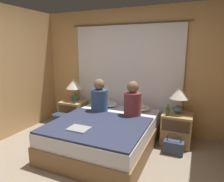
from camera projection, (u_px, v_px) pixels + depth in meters
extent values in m
plane|color=gray|center=(73.00, 181.00, 2.62)|extent=(16.00, 16.00, 0.00)
cube|color=tan|center=(127.00, 71.00, 4.21)|extent=(3.98, 0.06, 2.50)
cube|color=white|center=(126.00, 79.00, 4.19)|extent=(2.30, 0.03, 2.17)
cylinder|color=brown|center=(127.00, 24.00, 3.95)|extent=(2.50, 0.02, 0.02)
cube|color=olive|center=(105.00, 140.00, 3.47)|extent=(1.56, 1.93, 0.30)
cube|color=silver|center=(105.00, 126.00, 3.42)|extent=(1.52, 1.89, 0.22)
cube|color=tan|center=(74.00, 113.00, 4.48)|extent=(0.51, 0.45, 0.56)
cube|color=#4C3823|center=(67.00, 110.00, 4.24)|extent=(0.45, 0.02, 0.20)
cube|color=tan|center=(176.00, 129.00, 3.61)|extent=(0.51, 0.45, 0.56)
cube|color=#4C3823|center=(176.00, 126.00, 3.37)|extent=(0.45, 0.02, 0.20)
ellipsoid|color=slate|center=(74.00, 97.00, 4.46)|extent=(0.18, 0.18, 0.14)
cylinder|color=#B2A893|center=(74.00, 91.00, 4.43)|extent=(0.02, 0.02, 0.13)
cone|color=silver|center=(74.00, 84.00, 4.39)|extent=(0.35, 0.35, 0.21)
ellipsoid|color=slate|center=(178.00, 109.00, 3.58)|extent=(0.18, 0.18, 0.14)
cylinder|color=#B2A893|center=(179.00, 102.00, 3.56)|extent=(0.02, 0.02, 0.13)
cone|color=silver|center=(179.00, 93.00, 3.52)|extent=(0.35, 0.35, 0.21)
ellipsoid|color=silver|center=(106.00, 103.00, 4.19)|extent=(0.50, 0.35, 0.12)
ellipsoid|color=silver|center=(137.00, 107.00, 3.92)|extent=(0.50, 0.35, 0.12)
cube|color=#2D334C|center=(97.00, 125.00, 3.13)|extent=(1.50, 1.29, 0.03)
cylinder|color=#38517A|center=(99.00, 101.00, 3.82)|extent=(0.32, 0.32, 0.43)
sphere|color=#846047|center=(99.00, 84.00, 3.75)|extent=(0.21, 0.21, 0.21)
cylinder|color=brown|center=(133.00, 104.00, 3.56)|extent=(0.31, 0.31, 0.43)
sphere|color=#846047|center=(133.00, 87.00, 3.49)|extent=(0.21, 0.21, 0.21)
cylinder|color=#2D4C28|center=(74.00, 99.00, 4.23)|extent=(0.07, 0.07, 0.18)
cylinder|color=#2D4C28|center=(74.00, 94.00, 4.20)|extent=(0.02, 0.02, 0.06)
cylinder|color=#2D4C28|center=(168.00, 111.00, 3.47)|extent=(0.06, 0.06, 0.15)
cylinder|color=#2D4C28|center=(168.00, 106.00, 3.45)|extent=(0.02, 0.02, 0.06)
cube|color=#9EA0A5|center=(79.00, 129.00, 2.94)|extent=(0.31, 0.24, 0.02)
cube|color=#333D56|center=(62.00, 124.00, 4.06)|extent=(0.35, 0.19, 0.41)
cube|color=#283045|center=(61.00, 117.00, 4.01)|extent=(0.32, 0.20, 0.08)
cube|color=#333D56|center=(173.00, 147.00, 3.29)|extent=(0.31, 0.16, 0.22)
torus|color=#2B3449|center=(174.00, 139.00, 3.26)|extent=(0.24, 0.02, 0.24)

